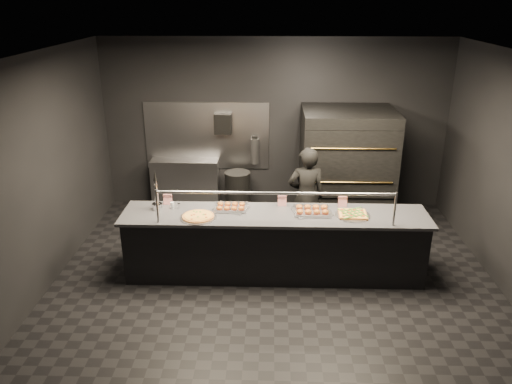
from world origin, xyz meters
TOP-DOWN VIEW (x-y plane):
  - room at (-0.02, 0.05)m, footprint 6.04×6.00m
  - service_counter at (0.00, -0.00)m, footprint 4.10×0.78m
  - pizza_oven at (1.20, 1.90)m, footprint 1.50×1.23m
  - prep_shelf at (-1.60, 2.32)m, footprint 1.20×0.35m
  - towel_dispenser at (-0.90, 2.39)m, footprint 0.30×0.20m
  - fire_extinguisher at (-0.35, 2.40)m, footprint 0.14×0.14m
  - beer_tap at (-1.60, 0.11)m, footprint 0.14×0.20m
  - round_pizza at (-1.01, -0.15)m, footprint 0.48×0.48m
  - slider_tray_a at (-0.60, 0.15)m, footprint 0.52×0.45m
  - slider_tray_b at (0.50, 0.06)m, footprint 0.56×0.47m
  - square_pizza at (1.03, -0.03)m, footprint 0.46×0.46m
  - condiment_jar at (-1.37, 0.14)m, footprint 0.14×0.05m
  - tent_cards at (-0.15, 0.28)m, footprint 2.54×0.04m
  - trash_bin at (-0.64, 2.11)m, footprint 0.45×0.45m
  - worker at (0.48, 0.95)m, footprint 0.60×0.43m

SIDE VIEW (x-z plane):
  - trash_bin at x=-0.64m, z-range 0.00..0.75m
  - prep_shelf at x=-1.60m, z-range 0.00..0.90m
  - service_counter at x=0.00m, z-range -0.22..1.15m
  - worker at x=0.48m, z-range 0.00..1.56m
  - round_pizza at x=-1.01m, z-range 0.92..0.95m
  - square_pizza at x=1.03m, z-range 0.92..0.96m
  - slider_tray_a at x=-0.60m, z-range 0.91..0.98m
  - slider_tray_b at x=0.50m, z-range 0.91..0.99m
  - condiment_jar at x=-1.37m, z-range 0.92..1.01m
  - pizza_oven at x=1.20m, z-range 0.01..1.92m
  - tent_cards at x=-0.15m, z-range 0.92..1.07m
  - fire_extinguisher at x=-0.35m, z-range 0.81..1.31m
  - beer_tap at x=-1.60m, z-range 0.80..1.35m
  - room at x=-0.02m, z-range 0.00..3.00m
  - towel_dispenser at x=-0.90m, z-range 1.38..1.73m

